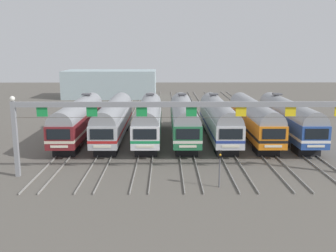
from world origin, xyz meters
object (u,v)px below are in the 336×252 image
(commuter_train_stainless, at_px, (114,118))
(commuter_train_blue, at_px, (288,118))
(commuter_train_white, at_px, (149,118))
(commuter_train_orange, at_px, (253,118))
(commuter_train_green, at_px, (184,118))
(yard_signal_mast, at_px, (220,161))
(commuter_train_silver, at_px, (218,118))
(catenary_gantry, at_px, (191,114))
(commuter_train_maroon, at_px, (79,118))

(commuter_train_stainless, distance_m, commuter_train_blue, 20.88)
(commuter_train_white, relative_size, commuter_train_orange, 1.00)
(commuter_train_green, xyz_separation_m, yard_signal_mast, (2.09, -16.36, -0.56))
(commuter_train_silver, bearing_deg, yard_signal_mast, -97.27)
(commuter_train_stainless, xyz_separation_m, catenary_gantry, (8.35, -13.49, 2.76))
(commuter_train_silver, relative_size, catenary_gantry, 0.60)
(commuter_train_silver, relative_size, commuter_train_blue, 1.00)
(yard_signal_mast, bearing_deg, commuter_train_orange, 69.05)
(commuter_train_white, relative_size, commuter_train_blue, 1.00)
(commuter_train_blue, distance_m, catenary_gantry, 18.62)
(commuter_train_blue, bearing_deg, commuter_train_green, 180.00)
(commuter_train_silver, xyz_separation_m, commuter_train_blue, (8.35, 0.00, 0.00))
(commuter_train_maroon, distance_m, commuter_train_stainless, 4.18)
(commuter_train_stainless, relative_size, commuter_train_blue, 1.00)
(catenary_gantry, bearing_deg, commuter_train_green, 90.00)
(catenary_gantry, height_order, yard_signal_mast, catenary_gantry)
(commuter_train_maroon, bearing_deg, commuter_train_green, 0.00)
(commuter_train_maroon, bearing_deg, yard_signal_mast, -48.23)
(commuter_train_orange, distance_m, commuter_train_blue, 4.18)
(commuter_train_stainless, distance_m, commuter_train_white, 4.18)
(commuter_train_blue, bearing_deg, catenary_gantry, -132.86)
(commuter_train_white, relative_size, yard_signal_mast, 5.91)
(commuter_train_silver, distance_m, commuter_train_blue, 8.35)
(commuter_train_maroon, xyz_separation_m, commuter_train_blue, (25.06, 0.00, 0.00))
(commuter_train_maroon, bearing_deg, commuter_train_orange, -0.01)
(commuter_train_white, bearing_deg, commuter_train_blue, 0.00)
(commuter_train_maroon, xyz_separation_m, commuter_train_white, (8.35, 0.00, 0.00))
(commuter_train_white, relative_size, catenary_gantry, 0.60)
(commuter_train_white, xyz_separation_m, commuter_train_green, (4.18, 0.00, 0.00))
(commuter_train_maroon, bearing_deg, commuter_train_stainless, -0.06)
(commuter_train_green, relative_size, commuter_train_silver, 1.00)
(commuter_train_white, xyz_separation_m, yard_signal_mast, (6.26, -16.36, -0.56))
(commuter_train_green, distance_m, commuter_train_orange, 8.35)
(commuter_train_maroon, xyz_separation_m, commuter_train_stainless, (4.18, -0.00, -0.00))
(commuter_train_blue, bearing_deg, commuter_train_white, 180.00)
(commuter_train_silver, bearing_deg, catenary_gantry, -107.19)
(commuter_train_stainless, bearing_deg, yard_signal_mast, -57.45)
(yard_signal_mast, bearing_deg, commuter_train_silver, 82.73)
(commuter_train_stainless, bearing_deg, commuter_train_maroon, 179.94)
(commuter_train_maroon, height_order, commuter_train_white, same)
(commuter_train_stainless, relative_size, commuter_train_white, 1.00)
(commuter_train_silver, bearing_deg, commuter_train_white, 180.00)
(commuter_train_white, relative_size, commuter_train_green, 1.00)
(commuter_train_white, distance_m, commuter_train_blue, 16.70)
(commuter_train_orange, bearing_deg, commuter_train_silver, 179.94)
(commuter_train_orange, xyz_separation_m, commuter_train_blue, (4.18, 0.00, 0.00))
(commuter_train_maroon, xyz_separation_m, commuter_train_silver, (16.70, 0.00, 0.00))
(commuter_train_orange, relative_size, catenary_gantry, 0.60)
(commuter_train_white, height_order, yard_signal_mast, commuter_train_white)
(commuter_train_maroon, distance_m, commuter_train_orange, 20.88)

